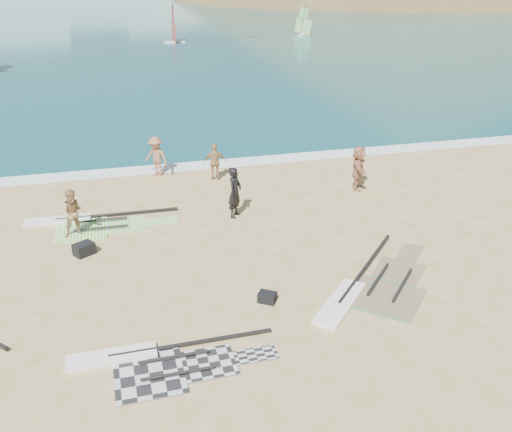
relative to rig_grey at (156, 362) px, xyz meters
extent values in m
plane|color=#D8B57E|center=(2.50, 1.63, -0.05)|extent=(300.00, 300.00, 0.00)
cube|color=#0B4250|center=(2.50, 133.63, -0.05)|extent=(300.00, 240.00, 0.06)
cube|color=white|center=(2.50, 13.93, -0.05)|extent=(300.00, 1.20, 0.04)
cube|color=black|center=(-0.19, -0.38, -0.03)|extent=(1.65, 1.83, 0.04)
cube|color=black|center=(1.25, -0.36, -0.03)|extent=(1.28, 1.19, 0.04)
cube|color=black|center=(2.42, -0.34, -0.03)|extent=(1.09, 0.56, 0.04)
cylinder|color=black|center=(0.96, 0.45, 0.05)|extent=(4.14, 0.17, 0.10)
cylinder|color=black|center=(0.43, -0.06, 0.11)|extent=(1.71, 0.10, 0.07)
cylinder|color=black|center=(0.44, -0.69, 0.11)|extent=(1.71, 0.10, 0.07)
cube|color=white|center=(-1.02, 0.41, 0.01)|extent=(2.17, 0.62, 0.12)
cube|color=#5CD51C|center=(-1.87, 8.18, -0.03)|extent=(1.80, 2.00, 0.04)
cube|color=#5CD51C|center=(-0.29, 8.16, -0.03)|extent=(1.40, 1.30, 0.04)
cube|color=#5CD51C|center=(0.99, 8.14, -0.03)|extent=(1.19, 0.61, 0.04)
cylinder|color=black|center=(-0.58, 9.05, 0.05)|extent=(4.54, 0.17, 0.11)
cylinder|color=black|center=(-1.18, 8.52, 0.11)|extent=(1.88, 0.10, 0.08)
cylinder|color=black|center=(-1.18, 7.82, 0.11)|extent=(1.88, 0.10, 0.08)
cube|color=white|center=(-2.75, 9.08, 0.01)|extent=(2.38, 0.67, 0.12)
cube|color=#FF491A|center=(6.63, 1.30, -0.03)|extent=(2.83, 2.82, 0.04)
cube|color=#FF491A|center=(7.77, 2.54, -0.03)|extent=(2.01, 2.01, 0.04)
cube|color=#FF491A|center=(8.70, 3.55, -0.03)|extent=(1.32, 1.36, 0.04)
cylinder|color=black|center=(6.86, 2.95, 0.05)|extent=(3.37, 3.64, 0.12)
cylinder|color=black|center=(6.86, 2.09, 0.11)|extent=(1.42, 1.53, 0.08)
cylinder|color=black|center=(7.40, 1.59, 0.11)|extent=(1.42, 1.53, 0.08)
cube|color=white|center=(5.29, 1.25, 0.01)|extent=(2.22, 2.32, 0.12)
cube|color=black|center=(-1.75, 6.20, 0.15)|extent=(0.78, 0.73, 0.40)
cube|color=black|center=(3.34, 1.93, 0.10)|extent=(0.61, 0.57, 0.30)
imported|color=black|center=(3.76, 7.96, 0.93)|extent=(0.80, 0.85, 1.95)
imported|color=#A38050|center=(-2.02, 7.68, 0.83)|extent=(0.96, 0.80, 1.76)
imported|color=#986249|center=(1.33, 13.13, 0.86)|extent=(1.33, 1.29, 1.82)
imported|color=#B18250|center=(3.77, 11.99, 0.77)|extent=(1.02, 0.56, 1.64)
imported|color=#B6795C|center=(9.39, 9.42, 0.89)|extent=(1.20, 1.83, 1.88)
cube|color=white|center=(7.59, 57.25, 0.05)|extent=(2.39, 0.74, 0.14)
cube|color=#E00537|center=(7.59, 57.25, 1.21)|extent=(0.11, 2.92, 2.60)
cube|color=#E00537|center=(7.59, 57.25, 3.00)|extent=(0.09, 1.64, 1.80)
cylinder|color=black|center=(7.59, 57.25, 2.20)|extent=(0.11, 0.82, 4.12)
cube|color=white|center=(24.35, 60.29, 0.04)|extent=(1.86, 1.89, 0.12)
cube|color=#56B423|center=(24.35, 60.29, 1.04)|extent=(1.85, 1.80, 2.24)
cube|color=#56B423|center=(24.35, 60.29, 2.58)|extent=(1.06, 1.03, 1.56)
cylinder|color=black|center=(24.35, 60.29, 1.90)|extent=(0.57, 0.55, 3.55)
camera|label=1|loc=(-0.43, -11.34, 8.89)|focal=40.00mm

